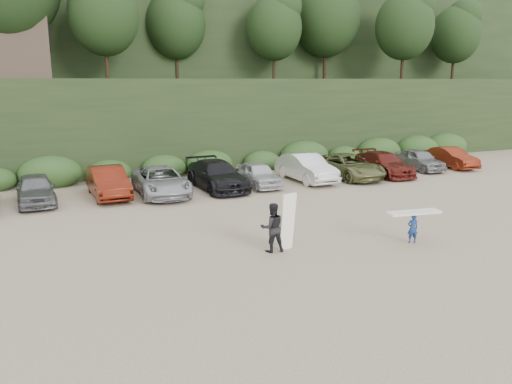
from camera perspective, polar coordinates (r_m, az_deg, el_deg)
name	(u,v)px	position (r m, az deg, el deg)	size (l,w,h in m)	color
ground	(310,239)	(19.16, 6.16, -5.36)	(120.00, 120.00, 0.00)	tan
hillside_backdrop	(128,24)	(52.74, -14.41, 18.07)	(90.00, 41.50, 28.00)	black
parked_cars	(193,178)	(27.25, -7.16, 1.62)	(39.19, 5.75, 1.62)	#B6B6BB
child_surfer	(413,221)	(19.29, 17.52, -3.22)	(2.07, 0.85, 1.21)	navy
adult_surfer	(274,227)	(17.47, 2.02, -4.01)	(1.34, 0.77, 2.07)	black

